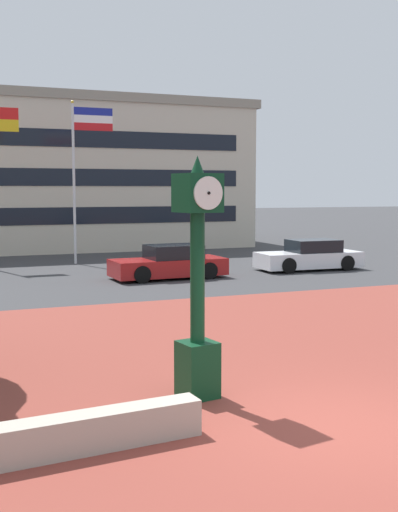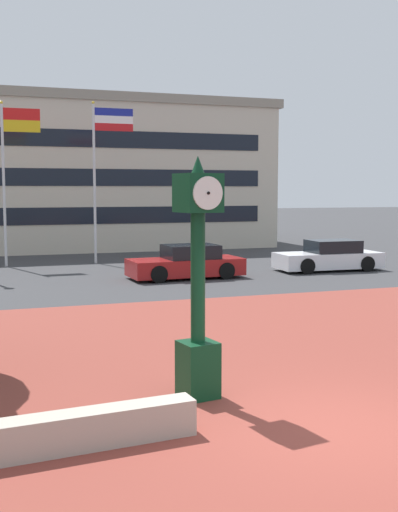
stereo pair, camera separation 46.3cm
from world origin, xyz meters
The scene contains 9 objects.
ground_plane centered at (0.00, 0.00, 0.00)m, with size 200.00×200.00×0.00m, color #38383A.
plaza_brick_paving centered at (0.00, 3.47, 0.00)m, with size 44.00×14.94×0.01m, color brown.
planter_wall centered at (-3.54, 0.48, 0.25)m, with size 3.20×0.40×0.50m, color #ADA393.
street_clock centered at (-1.38, 1.98, 1.84)m, with size 0.71×0.75×3.91m.
car_street_near centered at (9.19, 15.83, 0.57)m, with size 4.48×1.91×1.28m.
car_street_mid centered at (2.80, 15.53, 0.57)m, with size 4.42×2.02×1.28m.
flagpole_primary centered at (-3.37, 21.70, 4.37)m, with size 1.69×0.14×7.20m.
flagpole_secondary centered at (0.64, 21.70, 4.54)m, with size 1.90×0.14×7.36m.
civic_building centered at (-1.03, 31.60, 4.29)m, with size 26.33×10.77×8.56m.
Camera 2 is at (-4.67, -7.64, 3.37)m, focal length 44.92 mm.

